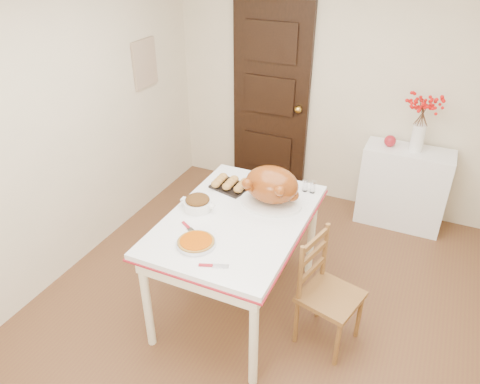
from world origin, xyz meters
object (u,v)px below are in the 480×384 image
at_px(kitchen_table, 237,263).
at_px(chair_oak, 331,294).
at_px(sideboard, 403,187).
at_px(turkey_platter, 272,187).
at_px(pumpkin_pie, 196,242).

relative_size(kitchen_table, chair_oak, 1.62).
xyz_separation_m(sideboard, turkey_platter, (-0.84, -1.49, 0.58)).
relative_size(sideboard, turkey_platter, 1.74).
height_order(sideboard, pumpkin_pie, pumpkin_pie).
xyz_separation_m(kitchen_table, turkey_platter, (0.16, 0.27, 0.57)).
distance_m(sideboard, turkey_platter, 1.81).
xyz_separation_m(sideboard, chair_oak, (-0.25, -1.81, 0.03)).
xyz_separation_m(chair_oak, pumpkin_pie, (-0.85, -0.36, 0.44)).
bearing_deg(sideboard, turkey_platter, -119.49).
distance_m(sideboard, chair_oak, 1.83).
height_order(kitchen_table, turkey_platter, turkey_platter).
distance_m(kitchen_table, chair_oak, 0.75).
relative_size(sideboard, pumpkin_pie, 3.24).
bearing_deg(sideboard, chair_oak, -97.94).
bearing_deg(pumpkin_pie, chair_oak, 23.09).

